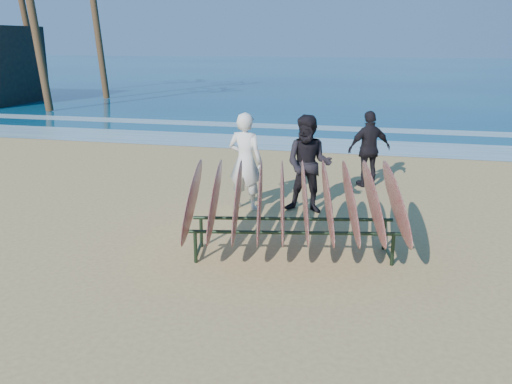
% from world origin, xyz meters
% --- Properties ---
extents(ground, '(120.00, 120.00, 0.00)m').
position_xyz_m(ground, '(0.00, 0.00, 0.00)').
color(ground, tan).
rests_on(ground, ground).
extents(ocean, '(160.00, 160.00, 0.00)m').
position_xyz_m(ocean, '(0.00, 55.00, 0.01)').
color(ocean, navy).
rests_on(ocean, ground).
extents(foam_near, '(160.00, 160.00, 0.00)m').
position_xyz_m(foam_near, '(0.00, 10.00, 0.01)').
color(foam_near, white).
rests_on(foam_near, ground).
extents(foam_far, '(160.00, 160.00, 0.00)m').
position_xyz_m(foam_far, '(0.00, 13.50, 0.01)').
color(foam_far, white).
rests_on(foam_far, ground).
extents(surfboard_rack, '(3.59, 3.04, 1.49)m').
position_xyz_m(surfboard_rack, '(0.63, 0.63, 0.91)').
color(surfboard_rack, '#1C2E1F').
rests_on(surfboard_rack, ground).
extents(person_white, '(0.77, 0.57, 1.93)m').
position_xyz_m(person_white, '(-0.72, 2.86, 0.96)').
color(person_white, silver).
rests_on(person_white, ground).
extents(person_dark_a, '(0.95, 0.75, 1.91)m').
position_xyz_m(person_dark_a, '(0.52, 2.93, 0.95)').
color(person_dark_a, black).
rests_on(person_dark_a, ground).
extents(person_dark_b, '(1.10, 0.85, 1.74)m').
position_xyz_m(person_dark_b, '(1.58, 5.19, 0.87)').
color(person_dark_b, black).
rests_on(person_dark_b, ground).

